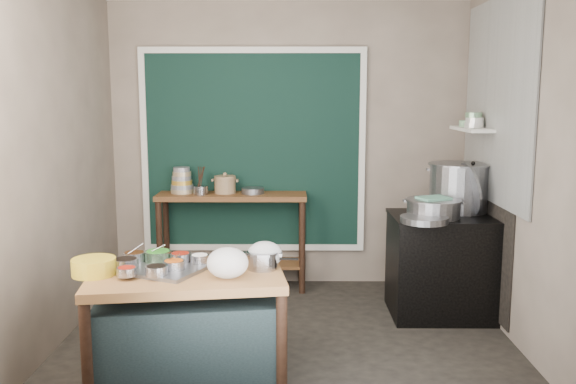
{
  "coord_description": "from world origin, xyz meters",
  "views": [
    {
      "loc": [
        0.04,
        -4.57,
        1.89
      ],
      "look_at": [
        0.0,
        0.25,
        1.13
      ],
      "focal_mm": 38.0,
      "sensor_mm": 36.0,
      "label": 1
    }
  ],
  "objects_px": {
    "utensil_cup": "(201,190)",
    "stock_pot": "(458,187)",
    "prep_table": "(188,328)",
    "ceramic_crock": "(225,186)",
    "yellow_basin": "(94,267)",
    "condiment_tray": "(160,269)",
    "back_counter": "(233,241)",
    "saucepan": "(262,260)",
    "stove_block": "(443,267)",
    "steamer": "(433,208)"
  },
  "relations": [
    {
      "from": "prep_table",
      "to": "stove_block",
      "type": "relative_size",
      "value": 1.39
    },
    {
      "from": "prep_table",
      "to": "steamer",
      "type": "distance_m",
      "value": 2.31
    },
    {
      "from": "yellow_basin",
      "to": "saucepan",
      "type": "bearing_deg",
      "value": 7.69
    },
    {
      "from": "ceramic_crock",
      "to": "stock_pot",
      "type": "distance_m",
      "value": 2.2
    },
    {
      "from": "saucepan",
      "to": "steamer",
      "type": "bearing_deg",
      "value": 42.42
    },
    {
      "from": "condiment_tray",
      "to": "utensil_cup",
      "type": "relative_size",
      "value": 3.88
    },
    {
      "from": "back_counter",
      "to": "saucepan",
      "type": "height_order",
      "value": "back_counter"
    },
    {
      "from": "back_counter",
      "to": "stove_block",
      "type": "bearing_deg",
      "value": -21.02
    },
    {
      "from": "stove_block",
      "to": "saucepan",
      "type": "relative_size",
      "value": 4.16
    },
    {
      "from": "stock_pot",
      "to": "saucepan",
      "type": "bearing_deg",
      "value": -140.08
    },
    {
      "from": "back_counter",
      "to": "steamer",
      "type": "relative_size",
      "value": 3.05
    },
    {
      "from": "yellow_basin",
      "to": "utensil_cup",
      "type": "relative_size",
      "value": 2.01
    },
    {
      "from": "stove_block",
      "to": "saucepan",
      "type": "height_order",
      "value": "saucepan"
    },
    {
      "from": "back_counter",
      "to": "ceramic_crock",
      "type": "bearing_deg",
      "value": 156.36
    },
    {
      "from": "stove_block",
      "to": "stock_pot",
      "type": "xyz_separation_m",
      "value": [
        0.16,
        0.21,
        0.67
      ]
    },
    {
      "from": "back_counter",
      "to": "stock_pot",
      "type": "distance_m",
      "value": 2.21
    },
    {
      "from": "utensil_cup",
      "to": "stock_pot",
      "type": "distance_m",
      "value": 2.4
    },
    {
      "from": "saucepan",
      "to": "steamer",
      "type": "height_order",
      "value": "steamer"
    },
    {
      "from": "prep_table",
      "to": "ceramic_crock",
      "type": "bearing_deg",
      "value": 81.12
    },
    {
      "from": "steamer",
      "to": "condiment_tray",
      "type": "bearing_deg",
      "value": -150.51
    },
    {
      "from": "stove_block",
      "to": "prep_table",
      "type": "bearing_deg",
      "value": -146.98
    },
    {
      "from": "saucepan",
      "to": "steamer",
      "type": "distance_m",
      "value": 1.78
    },
    {
      "from": "saucepan",
      "to": "steamer",
      "type": "xyz_separation_m",
      "value": [
        1.38,
        1.11,
        0.15
      ]
    },
    {
      "from": "condiment_tray",
      "to": "utensil_cup",
      "type": "bearing_deg",
      "value": 90.21
    },
    {
      "from": "prep_table",
      "to": "saucepan",
      "type": "relative_size",
      "value": 5.78
    },
    {
      "from": "yellow_basin",
      "to": "stove_block",
      "type": "bearing_deg",
      "value": 27.27
    },
    {
      "from": "back_counter",
      "to": "stock_pot",
      "type": "relative_size",
      "value": 2.66
    },
    {
      "from": "utensil_cup",
      "to": "stock_pot",
      "type": "bearing_deg",
      "value": -11.31
    },
    {
      "from": "prep_table",
      "to": "steamer",
      "type": "bearing_deg",
      "value": 25.12
    },
    {
      "from": "prep_table",
      "to": "back_counter",
      "type": "bearing_deg",
      "value": 79.19
    },
    {
      "from": "yellow_basin",
      "to": "ceramic_crock",
      "type": "height_order",
      "value": "ceramic_crock"
    },
    {
      "from": "utensil_cup",
      "to": "steamer",
      "type": "height_order",
      "value": "same"
    },
    {
      "from": "prep_table",
      "to": "stock_pot",
      "type": "bearing_deg",
      "value": 26.94
    },
    {
      "from": "yellow_basin",
      "to": "condiment_tray",
      "type": "bearing_deg",
      "value": 12.79
    },
    {
      "from": "condiment_tray",
      "to": "steamer",
      "type": "bearing_deg",
      "value": 29.49
    },
    {
      "from": "back_counter",
      "to": "stove_block",
      "type": "distance_m",
      "value": 2.04
    },
    {
      "from": "condiment_tray",
      "to": "yellow_basin",
      "type": "relative_size",
      "value": 1.93
    },
    {
      "from": "back_counter",
      "to": "ceramic_crock",
      "type": "distance_m",
      "value": 0.55
    },
    {
      "from": "yellow_basin",
      "to": "utensil_cup",
      "type": "height_order",
      "value": "utensil_cup"
    },
    {
      "from": "condiment_tray",
      "to": "prep_table",
      "type": "bearing_deg",
      "value": -17.19
    },
    {
      "from": "back_counter",
      "to": "utensil_cup",
      "type": "bearing_deg",
      "value": -169.36
    },
    {
      "from": "saucepan",
      "to": "ceramic_crock",
      "type": "xyz_separation_m",
      "value": [
        -0.46,
        1.95,
        0.22
      ]
    },
    {
      "from": "prep_table",
      "to": "saucepan",
      "type": "xyz_separation_m",
      "value": [
        0.49,
        0.11,
        0.43
      ]
    },
    {
      "from": "saucepan",
      "to": "back_counter",
      "type": "bearing_deg",
      "value": 105.18
    },
    {
      "from": "stock_pot",
      "to": "steamer",
      "type": "xyz_separation_m",
      "value": [
        -0.28,
        -0.28,
        -0.14
      ]
    },
    {
      "from": "prep_table",
      "to": "stock_pot",
      "type": "height_order",
      "value": "stock_pot"
    },
    {
      "from": "stove_block",
      "to": "yellow_basin",
      "type": "distance_m",
      "value": 2.94
    },
    {
      "from": "utensil_cup",
      "to": "ceramic_crock",
      "type": "bearing_deg",
      "value": 20.66
    },
    {
      "from": "condiment_tray",
      "to": "yellow_basin",
      "type": "xyz_separation_m",
      "value": [
        -0.4,
        -0.09,
        0.04
      ]
    },
    {
      "from": "condiment_tray",
      "to": "ceramic_crock",
      "type": "bearing_deg",
      "value": 83.8
    }
  ]
}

